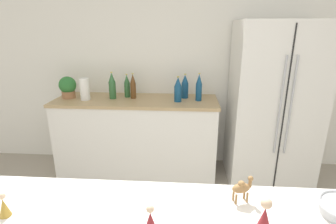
{
  "coord_description": "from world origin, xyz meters",
  "views": [
    {
      "loc": [
        0.05,
        -0.52,
        1.72
      ],
      "look_at": [
        -0.09,
        1.41,
        1.09
      ],
      "focal_mm": 28.0,
      "sensor_mm": 36.0,
      "label": 1
    }
  ],
  "objects_px": {
    "back_bottle_4": "(112,86)",
    "wise_man_figurine_blue": "(150,220)",
    "back_bottle_1": "(133,87)",
    "refrigerator": "(273,105)",
    "wise_man_figurine_purple": "(264,219)",
    "potted_plant": "(68,87)",
    "camel_figurine": "(242,187)",
    "back_bottle_2": "(127,86)",
    "paper_towel_roll": "(85,89)",
    "wise_man_figurine_crimson": "(4,206)",
    "back_bottle_0": "(178,90)",
    "back_bottle_3": "(185,87)",
    "back_bottle_5": "(199,88)"
  },
  "relations": [
    {
      "from": "back_bottle_0",
      "to": "back_bottle_1",
      "type": "bearing_deg",
      "value": 168.62
    },
    {
      "from": "potted_plant",
      "to": "wise_man_figurine_crimson",
      "type": "xyz_separation_m",
      "value": [
        0.63,
        -2.05,
        -0.06
      ]
    },
    {
      "from": "paper_towel_roll",
      "to": "back_bottle_2",
      "type": "bearing_deg",
      "value": 19.95
    },
    {
      "from": "back_bottle_1",
      "to": "refrigerator",
      "type": "bearing_deg",
      "value": -3.61
    },
    {
      "from": "camel_figurine",
      "to": "potted_plant",
      "type": "bearing_deg",
      "value": 131.5
    },
    {
      "from": "potted_plant",
      "to": "wise_man_figurine_crimson",
      "type": "bearing_deg",
      "value": -72.93
    },
    {
      "from": "potted_plant",
      "to": "camel_figurine",
      "type": "bearing_deg",
      "value": -48.5
    },
    {
      "from": "back_bottle_1",
      "to": "back_bottle_4",
      "type": "xyz_separation_m",
      "value": [
        -0.24,
        -0.03,
        0.01
      ]
    },
    {
      "from": "wise_man_figurine_blue",
      "to": "back_bottle_1",
      "type": "bearing_deg",
      "value": 103.01
    },
    {
      "from": "paper_towel_roll",
      "to": "back_bottle_2",
      "type": "height_order",
      "value": "back_bottle_2"
    },
    {
      "from": "refrigerator",
      "to": "potted_plant",
      "type": "distance_m",
      "value": 2.36
    },
    {
      "from": "back_bottle_0",
      "to": "back_bottle_3",
      "type": "relative_size",
      "value": 1.0
    },
    {
      "from": "paper_towel_roll",
      "to": "back_bottle_0",
      "type": "relative_size",
      "value": 0.88
    },
    {
      "from": "refrigerator",
      "to": "wise_man_figurine_purple",
      "type": "height_order",
      "value": "refrigerator"
    },
    {
      "from": "back_bottle_3",
      "to": "camel_figurine",
      "type": "distance_m",
      "value": 1.99
    },
    {
      "from": "back_bottle_1",
      "to": "back_bottle_4",
      "type": "relative_size",
      "value": 0.94
    },
    {
      "from": "potted_plant",
      "to": "back_bottle_2",
      "type": "xyz_separation_m",
      "value": [
        0.69,
        0.09,
        -0.0
      ]
    },
    {
      "from": "potted_plant",
      "to": "camel_figurine",
      "type": "distance_m",
      "value": 2.5
    },
    {
      "from": "refrigerator",
      "to": "back_bottle_3",
      "type": "xyz_separation_m",
      "value": [
        -0.98,
        0.16,
        0.16
      ]
    },
    {
      "from": "camel_figurine",
      "to": "wise_man_figurine_blue",
      "type": "distance_m",
      "value": 0.45
    },
    {
      "from": "wise_man_figurine_purple",
      "to": "paper_towel_roll",
      "type": "bearing_deg",
      "value": 126.37
    },
    {
      "from": "wise_man_figurine_crimson",
      "to": "wise_man_figurine_purple",
      "type": "height_order",
      "value": "wise_man_figurine_purple"
    },
    {
      "from": "potted_plant",
      "to": "back_bottle_1",
      "type": "xyz_separation_m",
      "value": [
        0.77,
        0.04,
        0.01
      ]
    },
    {
      "from": "back_bottle_2",
      "to": "back_bottle_5",
      "type": "bearing_deg",
      "value": -7.11
    },
    {
      "from": "back_bottle_0",
      "to": "camel_figurine",
      "type": "distance_m",
      "value": 1.84
    },
    {
      "from": "back_bottle_0",
      "to": "back_bottle_2",
      "type": "xyz_separation_m",
      "value": [
        -0.61,
        0.16,
        -0.0
      ]
    },
    {
      "from": "wise_man_figurine_purple",
      "to": "back_bottle_2",
      "type": "bearing_deg",
      "value": 115.14
    },
    {
      "from": "potted_plant",
      "to": "wise_man_figurine_purple",
      "type": "distance_m",
      "value": 2.68
    },
    {
      "from": "potted_plant",
      "to": "wise_man_figurine_purple",
      "type": "relative_size",
      "value": 1.58
    },
    {
      "from": "wise_man_figurine_crimson",
      "to": "camel_figurine",
      "type": "bearing_deg",
      "value": 9.58
    },
    {
      "from": "back_bottle_5",
      "to": "wise_man_figurine_blue",
      "type": "bearing_deg",
      "value": -97.49
    },
    {
      "from": "potted_plant",
      "to": "camel_figurine",
      "type": "relative_size",
      "value": 2.02
    },
    {
      "from": "potted_plant",
      "to": "back_bottle_3",
      "type": "relative_size",
      "value": 0.89
    },
    {
      "from": "wise_man_figurine_blue",
      "to": "wise_man_figurine_crimson",
      "type": "distance_m",
      "value": 0.63
    },
    {
      "from": "back_bottle_0",
      "to": "wise_man_figurine_crimson",
      "type": "distance_m",
      "value": 2.09
    },
    {
      "from": "paper_towel_roll",
      "to": "wise_man_figurine_blue",
      "type": "relative_size",
      "value": 2.12
    },
    {
      "from": "refrigerator",
      "to": "back_bottle_4",
      "type": "height_order",
      "value": "refrigerator"
    },
    {
      "from": "back_bottle_3",
      "to": "back_bottle_5",
      "type": "distance_m",
      "value": 0.19
    },
    {
      "from": "back_bottle_1",
      "to": "camel_figurine",
      "type": "height_order",
      "value": "back_bottle_1"
    },
    {
      "from": "back_bottle_0",
      "to": "wise_man_figurine_purple",
      "type": "relative_size",
      "value": 1.77
    },
    {
      "from": "wise_man_figurine_blue",
      "to": "wise_man_figurine_purple",
      "type": "height_order",
      "value": "wise_man_figurine_purple"
    },
    {
      "from": "back_bottle_0",
      "to": "wise_man_figurine_purple",
      "type": "height_order",
      "value": "back_bottle_0"
    },
    {
      "from": "back_bottle_0",
      "to": "wise_man_figurine_blue",
      "type": "height_order",
      "value": "back_bottle_0"
    },
    {
      "from": "back_bottle_4",
      "to": "wise_man_figurine_blue",
      "type": "bearing_deg",
      "value": -70.77
    },
    {
      "from": "back_bottle_4",
      "to": "wise_man_figurine_purple",
      "type": "xyz_separation_m",
      "value": [
        1.17,
        -2.08,
        -0.06
      ]
    },
    {
      "from": "refrigerator",
      "to": "back_bottle_2",
      "type": "relative_size",
      "value": 6.47
    },
    {
      "from": "paper_towel_roll",
      "to": "camel_figurine",
      "type": "bearing_deg",
      "value": -51.62
    },
    {
      "from": "back_bottle_2",
      "to": "back_bottle_4",
      "type": "distance_m",
      "value": 0.18
    },
    {
      "from": "refrigerator",
      "to": "paper_towel_roll",
      "type": "bearing_deg",
      "value": -179.78
    },
    {
      "from": "refrigerator",
      "to": "wise_man_figurine_crimson",
      "type": "distance_m",
      "value": 2.63
    }
  ]
}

